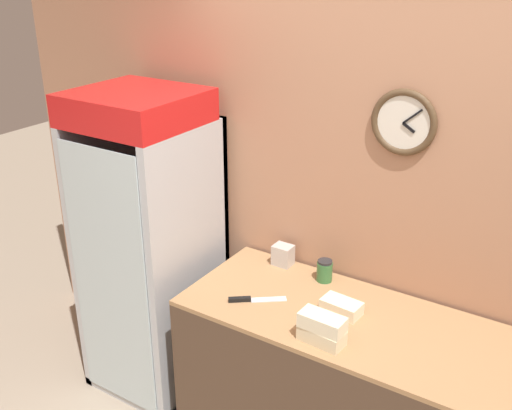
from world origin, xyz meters
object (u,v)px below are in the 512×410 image
object	(u,v)px
sandwich_stack_middle	(322,322)
napkin_dispenser	(283,255)
sandwich_flat_left	(341,307)
chefs_knife	(249,299)
condiment_jar	(325,271)
beverage_cooler	(155,231)
sandwich_stack_bottom	(322,335)

from	to	relation	value
sandwich_stack_middle	napkin_dispenser	size ratio (longest dim) A/B	1.82
sandwich_flat_left	napkin_dispenser	bearing A→B (deg)	151.19
chefs_knife	condiment_jar	world-z (taller)	condiment_jar
condiment_jar	napkin_dispenser	world-z (taller)	condiment_jar
beverage_cooler	sandwich_stack_bottom	world-z (taller)	beverage_cooler
napkin_dispenser	sandwich_stack_middle	bearing A→B (deg)	-46.00
sandwich_flat_left	condiment_jar	size ratio (longest dim) A/B	1.68
sandwich_stack_middle	napkin_dispenser	distance (m)	0.76
sandwich_flat_left	condiment_jar	xyz separation A→B (m)	(-0.22, 0.24, 0.03)
sandwich_stack_middle	condiment_jar	xyz separation A→B (m)	(-0.24, 0.51, -0.05)
beverage_cooler	napkin_dispenser	world-z (taller)	beverage_cooler
beverage_cooler	napkin_dispenser	distance (m)	0.80
sandwich_stack_bottom	sandwich_flat_left	world-z (taller)	sandwich_stack_bottom
chefs_knife	napkin_dispenser	size ratio (longest dim) A/B	2.18
beverage_cooler	sandwich_flat_left	bearing A→B (deg)	-1.71
condiment_jar	napkin_dispenser	bearing A→B (deg)	173.09
beverage_cooler	sandwich_flat_left	distance (m)	1.27
chefs_knife	sandwich_stack_middle	bearing A→B (deg)	-13.47
sandwich_flat_left	chefs_knife	world-z (taller)	sandwich_flat_left
beverage_cooler	sandwich_stack_middle	size ratio (longest dim) A/B	8.68
sandwich_stack_middle	sandwich_flat_left	size ratio (longest dim) A/B	1.06
sandwich_flat_left	chefs_knife	xyz separation A→B (m)	(-0.45, -0.16, -0.03)
beverage_cooler	napkin_dispenser	size ratio (longest dim) A/B	15.81
sandwich_stack_bottom	napkin_dispenser	bearing A→B (deg)	134.00
napkin_dispenser	beverage_cooler	bearing A→B (deg)	-162.69
condiment_jar	sandwich_stack_middle	bearing A→B (deg)	-64.61
sandwich_stack_middle	condiment_jar	distance (m)	0.57
sandwich_flat_left	beverage_cooler	bearing A→B (deg)	178.29
sandwich_stack_bottom	napkin_dispenser	size ratio (longest dim) A/B	1.85
beverage_cooler	chefs_knife	size ratio (longest dim) A/B	7.26
sandwich_stack_middle	chefs_knife	world-z (taller)	sandwich_stack_middle
beverage_cooler	sandwich_stack_bottom	xyz separation A→B (m)	(1.29, -0.31, -0.08)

